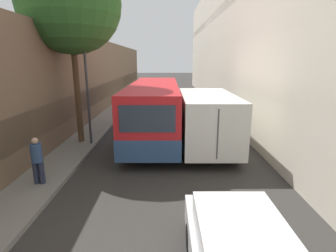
{
  "coord_description": "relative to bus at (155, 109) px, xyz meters",
  "views": [
    {
      "loc": [
        -0.01,
        -0.61,
        4.16
      ],
      "look_at": [
        -0.05,
        9.54,
        1.6
      ],
      "focal_mm": 28.0,
      "sensor_mm": 36.0,
      "label": 1
    }
  ],
  "objects": [
    {
      "name": "building_left_shopfront",
      "position": [
        -5.62,
        1.38,
        1.05
      ],
      "size": [
        2.4,
        60.0,
        5.75
      ],
      "color": "brown",
      "rests_on": "ground_plane"
    },
    {
      "name": "street_tree_left",
      "position": [
        -3.67,
        -1.48,
        5.13
      ],
      "size": [
        4.62,
        4.62,
        8.86
      ],
      "color": "#4C3823",
      "rests_on": "sidewalk_left"
    },
    {
      "name": "sidewalk_left",
      "position": [
        -3.67,
        1.38,
        -1.48
      ],
      "size": [
        1.7,
        60.0,
        0.15
      ],
      "color": "gray",
      "rests_on": "ground_plane"
    },
    {
      "name": "box_truck",
      "position": [
        2.56,
        -1.41,
        -0.08
      ],
      "size": [
        2.37,
        7.56,
        2.65
      ],
      "color": "silver",
      "rests_on": "ground_plane"
    },
    {
      "name": "pedestrian",
      "position": [
        -3.54,
        -6.2,
        -0.55
      ],
      "size": [
        0.37,
        0.35,
        1.59
      ],
      "color": "#23283D",
      "rests_on": "sidewalk_left"
    },
    {
      "name": "panel_van",
      "position": [
        -0.34,
        9.38,
        -0.53
      ],
      "size": [
        1.98,
        4.25,
        1.82
      ],
      "color": "#BCBCC1",
      "rests_on": "ground_plane"
    },
    {
      "name": "ground_plane",
      "position": [
        0.76,
        1.38,
        -1.56
      ],
      "size": [
        150.0,
        150.0,
        0.0
      ],
      "primitive_type": "plane",
      "color": "#33302D"
    },
    {
      "name": "bus",
      "position": [
        0.0,
        0.0,
        0.0
      ],
      "size": [
        2.52,
        10.19,
        2.92
      ],
      "color": "red",
      "rests_on": "ground_plane"
    },
    {
      "name": "street_lamp",
      "position": [
        -3.07,
        -1.83,
        3.1
      ],
      "size": [
        0.36,
        0.8,
        6.44
      ],
      "color": "#38383D",
      "rests_on": "sidewalk_left"
    },
    {
      "name": "building_right_apartment",
      "position": [
        6.09,
        1.38,
        4.25
      ],
      "size": [
        2.4,
        60.0,
        11.67
      ],
      "color": "beige",
      "rests_on": "ground_plane"
    }
  ]
}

